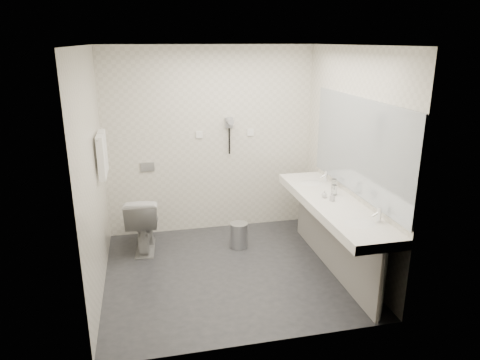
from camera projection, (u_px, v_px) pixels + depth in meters
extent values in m
plane|color=#292A2F|center=(230.00, 271.00, 5.10)|extent=(2.80, 2.80, 0.00)
plane|color=white|center=(228.00, 45.00, 4.34)|extent=(2.80, 2.80, 0.00)
plane|color=silver|center=(210.00, 141.00, 5.93)|extent=(2.80, 0.00, 2.80)
plane|color=silver|center=(261.00, 211.00, 3.51)|extent=(2.80, 0.00, 2.80)
plane|color=silver|center=(93.00, 176.00, 4.43)|extent=(0.00, 2.60, 2.60)
plane|color=silver|center=(350.00, 160.00, 5.01)|extent=(0.00, 2.60, 2.60)
cube|color=white|center=(332.00, 205.00, 4.90)|extent=(0.55, 2.20, 0.10)
cube|color=gray|center=(332.00, 240.00, 5.04)|extent=(0.03, 2.15, 0.75)
cylinder|color=silver|center=(381.00, 287.00, 4.08)|extent=(0.06, 0.06, 0.75)
cylinder|color=silver|center=(303.00, 207.00, 6.01)|extent=(0.06, 0.06, 0.75)
cube|color=#B2BCC6|center=(359.00, 147.00, 4.76)|extent=(0.02, 2.20, 1.05)
ellipsoid|color=white|center=(360.00, 225.00, 4.29)|extent=(0.40, 0.31, 0.05)
ellipsoid|color=white|center=(311.00, 184.00, 5.50)|extent=(0.40, 0.31, 0.05)
cylinder|color=silver|center=(379.00, 215.00, 4.30)|extent=(0.04, 0.04, 0.15)
cylinder|color=silver|center=(326.00, 176.00, 5.51)|extent=(0.04, 0.04, 0.15)
imported|color=white|center=(332.00, 197.00, 4.86)|extent=(0.06, 0.06, 0.10)
imported|color=white|center=(324.00, 194.00, 4.97)|extent=(0.08, 0.08, 0.08)
cylinder|color=silver|center=(334.00, 190.00, 5.06)|extent=(0.08, 0.08, 0.12)
cylinder|color=silver|center=(334.00, 183.00, 5.30)|extent=(0.07, 0.07, 0.11)
imported|color=white|center=(143.00, 222.00, 5.54)|extent=(0.46, 0.74, 0.72)
cube|color=#B2B5BA|center=(148.00, 167.00, 5.83)|extent=(0.18, 0.02, 0.12)
cylinder|color=#B2B5BA|center=(239.00, 236.00, 5.65)|extent=(0.27, 0.27, 0.31)
cylinder|color=#B2B5BA|center=(239.00, 224.00, 5.60)|extent=(0.22, 0.22, 0.02)
cylinder|color=silver|center=(99.00, 135.00, 4.86)|extent=(0.02, 0.62, 0.02)
cube|color=white|center=(101.00, 157.00, 4.80)|extent=(0.07, 0.24, 0.48)
cube|color=white|center=(103.00, 151.00, 5.06)|extent=(0.07, 0.24, 0.48)
cube|color=#94959A|center=(229.00, 123.00, 5.88)|extent=(0.10, 0.04, 0.14)
cylinder|color=#94959A|center=(230.00, 121.00, 5.80)|extent=(0.08, 0.14, 0.08)
cylinder|color=black|center=(229.00, 141.00, 5.94)|extent=(0.02, 0.02, 0.35)
cube|color=white|center=(199.00, 135.00, 5.86)|extent=(0.09, 0.02, 0.09)
cube|color=white|center=(250.00, 132.00, 6.00)|extent=(0.09, 0.02, 0.09)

